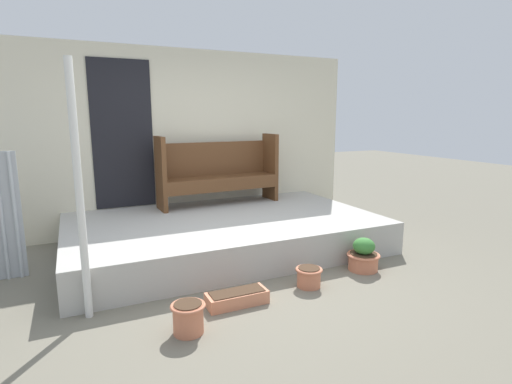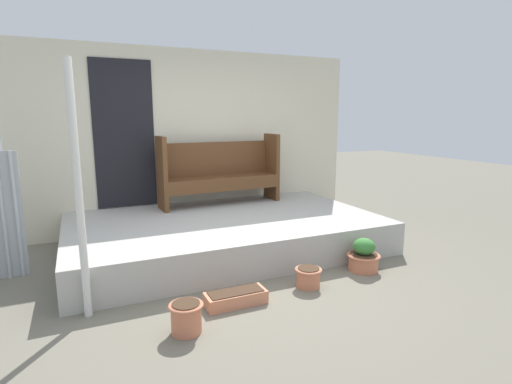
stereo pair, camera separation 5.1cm
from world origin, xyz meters
The scene contains 9 objects.
ground_plane centered at (0.00, 0.00, 0.00)m, with size 24.00×24.00×0.00m, color #706B5B.
porch_slab centered at (0.06, 1.14, 0.20)m, with size 3.77×2.28×0.40m.
house_wall centered at (0.02, 2.30, 1.30)m, with size 4.97×0.08×2.60m.
support_post centered at (-1.60, -0.06, 1.05)m, with size 0.06×0.06×2.10m.
bench centered at (0.28, 1.95, 0.90)m, with size 1.77×0.49×1.00m.
flower_pot_left centered at (-0.91, -0.66, 0.13)m, with size 0.27×0.27×0.24m.
flower_pot_middle centered at (0.40, -0.32, 0.11)m, with size 0.27×0.27×0.20m.
flower_pot_right centered at (1.17, -0.20, 0.16)m, with size 0.36×0.36×0.36m.
planter_box_rect centered at (-0.39, -0.38, 0.06)m, with size 0.55×0.22×0.13m.
Camera 2 is at (-1.58, -3.49, 1.66)m, focal length 28.00 mm.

